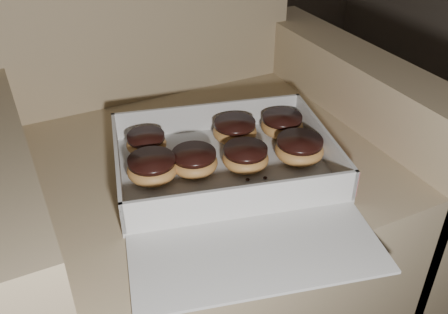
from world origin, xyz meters
The scene contains 12 objects.
armchair centered at (0.66, 1.05, 0.27)m, with size 0.81×0.68×0.85m.
bakery_box centered at (0.66, 0.88, 0.39)m, with size 0.45×0.50×0.06m.
donut_a centered at (0.81, 0.97, 0.41)m, with size 0.08×0.08×0.04m.
donut_b centered at (0.61, 0.93, 0.41)m, with size 0.08×0.08×0.04m.
donut_c centered at (0.72, 0.99, 0.41)m, with size 0.08×0.08×0.04m.
donut_d centered at (0.56, 1.03, 0.41)m, with size 0.07×0.07×0.04m.
donut_e centered at (0.79, 0.88, 0.41)m, with size 0.09×0.09×0.04m.
donut_f centered at (0.70, 0.90, 0.41)m, with size 0.08×0.08×0.04m.
donut_g centered at (0.54, 0.94, 0.41)m, with size 0.08×0.08×0.04m.
crumb_a centered at (0.68, 0.87, 0.39)m, with size 0.01×0.01×0.00m, color black.
crumb_b centered at (0.69, 0.83, 0.39)m, with size 0.01×0.01×0.00m, color black.
crumb_c centered at (0.71, 0.86, 0.39)m, with size 0.01×0.01×0.00m, color black.
Camera 1 is at (0.35, 0.28, 0.88)m, focal length 40.00 mm.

